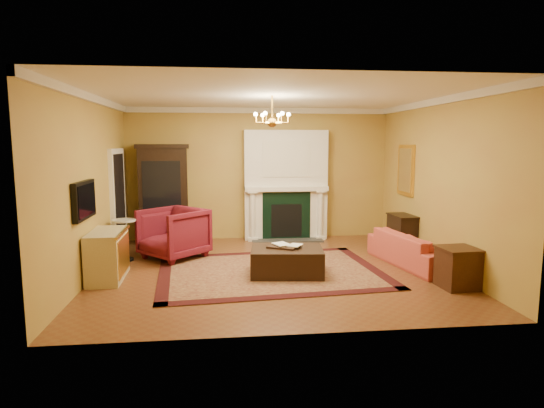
{
  "coord_description": "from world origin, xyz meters",
  "views": [
    {
      "loc": [
        -0.86,
        -7.72,
        2.21
      ],
      "look_at": [
        0.03,
        0.3,
        1.12
      ],
      "focal_mm": 30.0,
      "sensor_mm": 36.0,
      "label": 1
    }
  ],
  "objects": [
    {
      "name": "book_a",
      "position": [
        0.03,
        -0.3,
        0.65
      ],
      "size": [
        0.22,
        0.12,
        0.31
      ],
      "primitive_type": "imported",
      "rotation": [
        0.0,
        0.0,
        0.4
      ],
      "color": "gray",
      "rests_on": "ottoman_tray"
    },
    {
      "name": "book_b",
      "position": [
        0.26,
        -0.29,
        0.63
      ],
      "size": [
        0.18,
        0.13,
        0.28
      ],
      "primitive_type": "imported",
      "rotation": [
        0.0,
        0.0,
        -0.56
      ],
      "color": "gray",
      "rests_on": "ottoman_tray"
    },
    {
      "name": "gilt_mirror",
      "position": [
        2.97,
        1.4,
        1.65
      ],
      "size": [
        0.06,
        0.76,
        1.05
      ],
      "color": "gold",
      "rests_on": "wall_right"
    },
    {
      "name": "crown_molding",
      "position": [
        0.0,
        0.96,
        2.94
      ],
      "size": [
        6.0,
        5.5,
        0.12
      ],
      "color": "silver",
      "rests_on": "ceiling"
    },
    {
      "name": "pedestal_table",
      "position": [
        -2.7,
        0.92,
        0.46
      ],
      "size": [
        0.44,
        0.44,
        0.79
      ],
      "color": "black",
      "rests_on": "floor"
    },
    {
      "name": "fireplace",
      "position": [
        0.6,
        2.57,
        1.19
      ],
      "size": [
        1.9,
        0.7,
        2.5
      ],
      "color": "silver",
      "rests_on": "wall_back"
    },
    {
      "name": "wall_right",
      "position": [
        3.01,
        0.0,
        1.5
      ],
      "size": [
        0.02,
        5.5,
        3.0
      ],
      "primitive_type": "cube",
      "color": "#B29C40",
      "rests_on": "floor"
    },
    {
      "name": "oriental_rug",
      "position": [
        -0.04,
        -0.14,
        0.01
      ],
      "size": [
        4.01,
        3.15,
        0.02
      ],
      "primitive_type": "cube",
      "rotation": [
        0.0,
        0.0,
        0.08
      ],
      "color": "#450E10",
      "rests_on": "floor"
    },
    {
      "name": "coral_sofa",
      "position": [
        2.6,
        0.03,
        0.39
      ],
      "size": [
        0.94,
        2.09,
        0.79
      ],
      "primitive_type": "imported",
      "rotation": [
        0.0,
        0.0,
        1.75
      ],
      "color": "#C1403D",
      "rests_on": "floor"
    },
    {
      "name": "commode",
      "position": [
        -2.73,
        -0.26,
        0.4
      ],
      "size": [
        0.54,
        1.09,
        0.8
      ],
      "primitive_type": "cube",
      "rotation": [
        0.0,
        0.0,
        0.03
      ],
      "color": "#BBAD89",
      "rests_on": "floor"
    },
    {
      "name": "leather_ottoman",
      "position": [
        0.21,
        -0.34,
        0.24
      ],
      "size": [
        1.28,
        0.99,
        0.44
      ],
      "primitive_type": "cube",
      "rotation": [
        0.0,
        0.0,
        -0.11
      ],
      "color": "black",
      "rests_on": "oriental_rug"
    },
    {
      "name": "china_cabinet",
      "position": [
        -2.16,
        2.49,
        1.05
      ],
      "size": [
        1.1,
        0.6,
        2.09
      ],
      "primitive_type": "cube",
      "rotation": [
        0.0,
        0.0,
        0.13
      ],
      "color": "black",
      "rests_on": "floor"
    },
    {
      "name": "wall_front",
      "position": [
        0.0,
        -2.76,
        1.5
      ],
      "size": [
        6.0,
        0.02,
        3.0
      ],
      "primitive_type": "cube",
      "color": "#B29C40",
      "rests_on": "floor"
    },
    {
      "name": "topiary_right",
      "position": [
        1.13,
        2.53,
        1.46
      ],
      "size": [
        0.15,
        0.15,
        0.42
      ],
      "color": "tan",
      "rests_on": "fireplace"
    },
    {
      "name": "ceiling",
      "position": [
        0.0,
        0.0,
        3.01
      ],
      "size": [
        6.0,
        5.5,
        0.02
      ],
      "primitive_type": "cube",
      "color": "white",
      "rests_on": "wall_back"
    },
    {
      "name": "wall_left",
      "position": [
        -3.01,
        0.0,
        1.5
      ],
      "size": [
        0.02,
        5.5,
        3.0
      ],
      "primitive_type": "cube",
      "color": "#B29C40",
      "rests_on": "floor"
    },
    {
      "name": "wall_back",
      "position": [
        0.0,
        2.76,
        1.5
      ],
      "size": [
        6.0,
        0.02,
        3.0
      ],
      "primitive_type": "cube",
      "color": "#B29C40",
      "rests_on": "floor"
    },
    {
      "name": "ottoman_tray",
      "position": [
        0.17,
        -0.28,
        0.48
      ],
      "size": [
        0.6,
        0.56,
        0.03
      ],
      "primitive_type": "cube",
      "rotation": [
        0.0,
        0.0,
        -0.51
      ],
      "color": "black",
      "rests_on": "leather_ottoman"
    },
    {
      "name": "tv_panel",
      "position": [
        -2.95,
        -0.6,
        1.35
      ],
      "size": [
        0.09,
        0.95,
        0.58
      ],
      "color": "black",
      "rests_on": "wall_left"
    },
    {
      "name": "end_table",
      "position": [
        2.72,
        -1.32,
        0.3
      ],
      "size": [
        0.55,
        0.55,
        0.6
      ],
      "primitive_type": "cube",
      "rotation": [
        0.0,
        0.0,
        0.07
      ],
      "color": "#351B0E",
      "rests_on": "floor"
    },
    {
      "name": "floor",
      "position": [
        0.0,
        0.0,
        -0.01
      ],
      "size": [
        6.0,
        5.5,
        0.02
      ],
      "primitive_type": "cube",
      "color": "brown",
      "rests_on": "ground"
    },
    {
      "name": "chandelier",
      "position": [
        -0.0,
        0.0,
        2.61
      ],
      "size": [
        0.63,
        0.55,
        0.53
      ],
      "color": "#BB8A33",
      "rests_on": "ceiling"
    },
    {
      "name": "wingback_armchair",
      "position": [
        -1.8,
        1.01,
        0.54
      ],
      "size": [
        1.43,
        1.43,
        1.07
      ],
      "primitive_type": "imported",
      "rotation": [
        0.0,
        0.0,
        -0.79
      ],
      "color": "maroon",
      "rests_on": "floor"
    },
    {
      "name": "topiary_left",
      "position": [
        -0.16,
        2.53,
        1.48
      ],
      "size": [
        0.17,
        0.17,
        0.46
      ],
      "color": "tan",
      "rests_on": "fireplace"
    },
    {
      "name": "doorway",
      "position": [
        -2.95,
        1.7,
        1.05
      ],
      "size": [
        0.08,
        1.05,
        2.1
      ],
      "color": "silver",
      "rests_on": "wall_left"
    },
    {
      "name": "console_table",
      "position": [
        2.78,
        1.02,
        0.37
      ],
      "size": [
        0.42,
        0.68,
        0.74
      ],
      "primitive_type": "cube",
      "rotation": [
        0.0,
        0.0,
        0.07
      ],
      "color": "black",
      "rests_on": "floor"
    }
  ]
}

